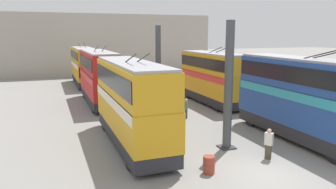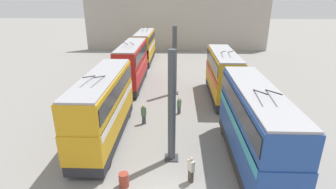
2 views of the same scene
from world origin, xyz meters
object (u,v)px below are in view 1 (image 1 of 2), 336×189
object	(u,v)px
bus_right_mid	(99,74)
bus_right_far	(84,64)
person_aisle_midway	(186,108)
oil_drum	(209,165)
person_by_right_row	(159,116)
person_aisle_foreground	(269,143)
bus_right_near	(132,98)
bus_left_near	(303,94)
bus_left_far	(212,75)

from	to	relation	value
bus_right_mid	bus_right_far	size ratio (longest dim) A/B	0.98
person_aisle_midway	oil_drum	xyz separation A→B (m)	(-10.10, 3.20, -0.41)
person_by_right_row	person_aisle_foreground	bearing A→B (deg)	9.00
person_by_right_row	person_aisle_foreground	size ratio (longest dim) A/B	1.03
person_by_right_row	person_aisle_midway	distance (m)	3.72
bus_right_near	person_aisle_foreground	distance (m)	8.19
person_aisle_midway	bus_right_near	bearing A→B (deg)	-111.55
bus_right_near	oil_drum	world-z (taller)	bus_right_near
bus_left_near	bus_right_far	world-z (taller)	bus_left_near
bus_left_far	bus_right_mid	distance (m)	10.84
person_aisle_midway	person_aisle_foreground	xyz separation A→B (m)	(-9.57, -0.67, 0.06)
bus_left_far	bus_right_near	distance (m)	13.70
bus_left_near	bus_left_far	bearing A→B (deg)	0.00
bus_left_far	bus_right_near	xyz separation A→B (m)	(-9.13, 10.21, 0.08)
bus_right_mid	person_aisle_midway	size ratio (longest dim) A/B	6.35
person_by_right_row	oil_drum	size ratio (longest dim) A/B	2.01
person_aisle_midway	person_aisle_foreground	bearing A→B (deg)	-57.60
person_aisle_foreground	oil_drum	xyz separation A→B (m)	(-0.53, 3.87, -0.46)
person_aisle_foreground	oil_drum	bearing A→B (deg)	157.60
bus_right_near	person_by_right_row	xyz separation A→B (m)	(2.57, -2.61, -1.96)
bus_left_near	person_aisle_midway	bearing A→B (deg)	30.91
bus_right_near	bus_right_mid	distance (m)	12.78
person_by_right_row	oil_drum	xyz separation A→B (m)	(-7.95, 0.17, -0.49)
person_aisle_midway	person_aisle_foreground	size ratio (longest dim) A/B	0.94
bus_right_mid	person_by_right_row	world-z (taller)	bus_right_mid
person_aisle_foreground	bus_right_mid	bearing A→B (deg)	79.41
bus_left_far	bus_left_near	bearing A→B (deg)	-180.00
bus_right_near	person_aisle_midway	bearing A→B (deg)	-49.96
bus_right_far	bus_left_near	bearing A→B (deg)	-160.13
bus_left_near	bus_right_far	xyz separation A→B (m)	(28.25, 10.21, -0.19)
bus_left_near	bus_left_far	size ratio (longest dim) A/B	1.12
bus_right_mid	person_aisle_midway	bearing A→B (deg)	-145.04
bus_right_mid	person_by_right_row	size ratio (longest dim) A/B	5.83
bus_right_far	person_aisle_midway	size ratio (longest dim) A/B	6.50
bus_right_near	person_by_right_row	bearing A→B (deg)	-45.36
bus_left_near	bus_right_near	xyz separation A→B (m)	(2.93, 10.21, -0.10)
bus_left_far	person_by_right_row	xyz separation A→B (m)	(-6.56, 7.61, -1.87)
bus_left_near	person_aisle_foreground	bearing A→B (deg)	116.03
bus_left_far	oil_drum	world-z (taller)	bus_left_far
bus_right_near	bus_right_mid	bearing A→B (deg)	0.00
bus_right_mid	bus_right_near	bearing A→B (deg)	180.00
bus_right_near	person_by_right_row	world-z (taller)	bus_right_near
bus_left_near	bus_left_far	xyz separation A→B (m)	(12.06, 0.00, -0.18)
person_aisle_foreground	person_aisle_midway	bearing A→B (deg)	63.73
bus_right_far	person_aisle_foreground	world-z (taller)	bus_right_far
bus_right_near	bus_right_far	size ratio (longest dim) A/B	1.00
bus_right_far	person_aisle_foreground	size ratio (longest dim) A/B	6.13
bus_right_mid	person_aisle_foreground	size ratio (longest dim) A/B	5.99
bus_left_far	person_by_right_row	distance (m)	10.22
bus_left_near	person_aisle_foreground	size ratio (longest dim) A/B	6.21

